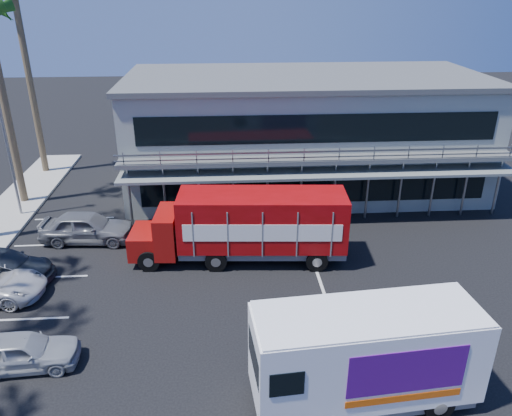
{
  "coord_description": "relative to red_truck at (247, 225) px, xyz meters",
  "views": [
    {
      "loc": [
        -2.23,
        -16.4,
        12.43
      ],
      "look_at": [
        -0.72,
        6.08,
        2.3
      ],
      "focal_mm": 35.0,
      "sensor_mm": 36.0,
      "label": 1
    }
  ],
  "objects": [
    {
      "name": "building",
      "position": [
        4.21,
        9.89,
        1.75
      ],
      "size": [
        22.4,
        12.0,
        7.3
      ],
      "color": "#989F92",
      "rests_on": "ground"
    },
    {
      "name": "ground",
      "position": [
        1.21,
        -5.05,
        -1.91
      ],
      "size": [
        120.0,
        120.0,
        0.0
      ],
      "primitive_type": "plane",
      "color": "black",
      "rests_on": "ground"
    },
    {
      "name": "parked_car_a",
      "position": [
        -8.29,
        -7.05,
        -1.24
      ],
      "size": [
        3.98,
        1.81,
        1.33
      ],
      "primitive_type": "imported",
      "rotation": [
        0.0,
        0.0,
        1.63
      ],
      "color": "#A1A4A8",
      "rests_on": "ground"
    },
    {
      "name": "white_van",
      "position": [
        3.2,
        -9.4,
        -0.08
      ],
      "size": [
        7.24,
        3.03,
        3.45
      ],
      "rotation": [
        0.0,
        0.0,
        0.09
      ],
      "color": "white",
      "rests_on": "ground"
    },
    {
      "name": "light_pole_far",
      "position": [
        -12.99,
        5.95,
        2.6
      ],
      "size": [
        0.5,
        0.25,
        8.09
      ],
      "color": "gray",
      "rests_on": "ground"
    },
    {
      "name": "parked_car_d",
      "position": [
        -11.29,
        -1.05,
        -1.21
      ],
      "size": [
        5.06,
        2.9,
        1.38
      ],
      "primitive_type": "imported",
      "rotation": [
        0.0,
        0.0,
        1.36
      ],
      "color": "#272E35",
      "rests_on": "ground"
    },
    {
      "name": "parked_car_e",
      "position": [
        -8.29,
        2.47,
        -1.09
      ],
      "size": [
        4.91,
        2.27,
        1.63
      ],
      "primitive_type": "imported",
      "rotation": [
        0.0,
        0.0,
        1.5
      ],
      "color": "slate",
      "rests_on": "ground"
    },
    {
      "name": "red_truck",
      "position": [
        0.0,
        0.0,
        0.0
      ],
      "size": [
        10.44,
        3.13,
        3.47
      ],
      "rotation": [
        0.0,
        0.0,
        -0.07
      ],
      "color": "maroon",
      "rests_on": "ground"
    },
    {
      "name": "palm_f",
      "position": [
        -13.89,
        13.45,
        9.56
      ],
      "size": [
        2.8,
        2.8,
        13.25
      ],
      "color": "brown",
      "rests_on": "ground"
    }
  ]
}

